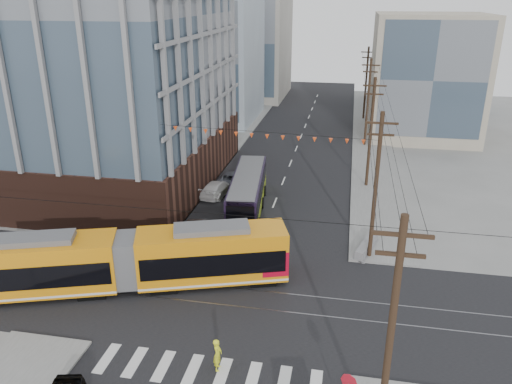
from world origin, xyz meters
TOP-DOWN VIEW (x-y plane):
  - ground at (0.00, 0.00)m, footprint 160.00×160.00m
  - office_building at (-22.00, 23.00)m, footprint 30.00×25.00m
  - bg_bldg_nw_near at (-17.00, 52.00)m, footprint 18.00×16.00m
  - bg_bldg_ne_near at (16.00, 48.00)m, footprint 14.00×14.00m
  - bg_bldg_nw_far at (-14.00, 72.00)m, footprint 16.00×18.00m
  - bg_bldg_ne_far at (18.00, 68.00)m, footprint 16.00×16.00m
  - utility_pole_near at (8.50, -6.00)m, footprint 0.30×0.30m
  - utility_pole_far at (8.50, 56.00)m, footprint 0.30×0.30m
  - streetcar at (-7.28, 3.79)m, footprint 20.79×9.52m
  - city_bus at (-2.19, 17.96)m, footprint 3.89×12.25m
  - parked_car_silver at (-5.15, 11.29)m, footprint 2.32×4.81m
  - parked_car_white at (-5.83, 20.83)m, footprint 2.70×5.21m
  - parked_car_grey at (-5.19, 24.23)m, footprint 2.34×4.87m
  - pedestrian at (0.48, -2.67)m, footprint 0.50×0.71m
  - jersey_barrier at (8.30, 11.96)m, footprint 2.08×4.19m

SIDE VIEW (x-z plane):
  - ground at x=0.00m, z-range 0.00..0.00m
  - jersey_barrier at x=8.30m, z-range 0.00..0.82m
  - parked_car_grey at x=-5.19m, z-range 0.00..1.34m
  - parked_car_white at x=-5.83m, z-range 0.00..1.44m
  - parked_car_silver at x=-5.15m, z-range 0.00..1.52m
  - pedestrian at x=0.48m, z-range 0.00..1.84m
  - city_bus at x=-2.19m, z-range 0.00..3.41m
  - streetcar at x=-7.28m, z-range 0.00..4.04m
  - utility_pole_near at x=8.50m, z-range 0.00..11.00m
  - utility_pole_far at x=8.50m, z-range 0.00..11.00m
  - bg_bldg_ne_far at x=18.00m, z-range 0.00..14.00m
  - bg_bldg_ne_near at x=16.00m, z-range 0.00..16.00m
  - bg_bldg_nw_near at x=-17.00m, z-range 0.00..18.00m
  - bg_bldg_nw_far at x=-14.00m, z-range 0.00..20.00m
  - office_building at x=-22.00m, z-range 0.00..28.60m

